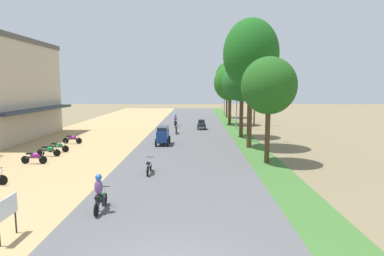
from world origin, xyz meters
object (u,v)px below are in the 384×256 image
Objects in this scene: utility_pole_far at (255,88)px; car_hatchback_charcoal at (201,124)px; parked_motorbike_fifth at (58,146)px; median_tree_third at (242,83)px; parked_motorbike_third at (34,157)px; street_signboard at (7,211)px; median_tree_fifth at (227,77)px; streetlamp_far at (224,89)px; parked_motorbike_fourth at (49,150)px; median_tree_nearest at (269,86)px; parked_motorbike_sixth at (73,139)px; motorbike_ahead_third at (149,165)px; utility_pole_near at (242,89)px; motorbike_ahead_second at (100,194)px; median_tree_fourth at (230,83)px; motorbike_ahead_fourth at (176,129)px; median_tree_second at (251,55)px; streetlamp_mid at (237,92)px; motorbike_ahead_fifth at (175,121)px; streetlamp_near at (249,98)px; car_van_blue at (163,134)px.

utility_pole_far is 4.92× the size of car_hatchback_charcoal.
median_tree_third reaches higher than parked_motorbike_fifth.
parked_motorbike_third is 11.97m from street_signboard.
median_tree_fifth is 1.12× the size of streetlamp_far.
parked_motorbike_fourth is at bearing -115.27° from streetlamp_far.
parked_motorbike_third is at bearing -177.69° from median_tree_nearest.
parked_motorbike_sixth is 31.39m from median_tree_fifth.
motorbike_ahead_third reaches higher than parked_motorbike_fourth.
median_tree_fifth is at bearing 75.31° from street_signboard.
street_signboard is at bearing -109.43° from utility_pole_near.
median_tree_fourth is at bearing 74.67° from motorbike_ahead_second.
utility_pole_far is at bearing 39.24° from motorbike_ahead_fourth.
median_tree_third is (15.99, 9.92, 5.18)m from parked_motorbike_fourth.
motorbike_ahead_third is (-7.49, -8.68, -7.48)m from median_tree_second.
parked_motorbike_sixth is at bearing 104.80° from street_signboard.
motorbike_ahead_third is (-10.83, -25.12, -4.55)m from utility_pole_far.
utility_pole_far is at bearing 68.92° from motorbike_ahead_second.
streetlamp_mid reaches higher than motorbike_ahead_fourth.
car_hatchback_charcoal is 1.11× the size of motorbike_ahead_fifth.
median_tree_fourth is at bearing 91.58° from streetlamp_near.
parked_motorbike_fifth is 3.91m from parked_motorbike_sixth.
car_hatchback_charcoal is at bearing 76.21° from street_signboard.
parked_motorbike_third is 0.25× the size of median_tree_nearest.
streetlamp_near is 0.89× the size of streetlamp_mid.
streetlamp_near is at bearing -63.61° from car_hatchback_charcoal.
parked_motorbike_third is 0.16× the size of median_tree_second.
streetlamp_far is 4.18× the size of car_hatchback_charcoal.
motorbike_ahead_third is at bearing -16.00° from parked_motorbike_third.
streetlamp_near is at bearing 89.75° from median_tree_nearest.
car_hatchback_charcoal is at bearing 40.34° from parked_motorbike_sixth.
parked_motorbike_third is 25.08m from streetlamp_mid.
median_tree_nearest is at bearing 21.12° from motorbike_ahead_third.
street_signboard is 46.57m from median_tree_fifth.
motorbike_ahead_fourth is at bearing -107.96° from streetlamp_far.
motorbike_ahead_fourth is (-6.88, 8.09, -7.48)m from median_tree_second.
parked_motorbike_fourth is at bearing -117.70° from median_tree_fifth.
motorbike_ahead_third is (-7.88, -21.09, -4.10)m from streetlamp_mid.
median_tree_third reaches higher than motorbike_ahead_third.
median_tree_second is at bearing -5.50° from parked_motorbike_sixth.
streetlamp_near is 0.73× the size of utility_pole_far.
median_tree_fourth is at bearing 51.77° from car_hatchback_charcoal.
street_signboard is 31.94m from motorbike_ahead_fifth.
median_tree_third is 1.07× the size of streetlamp_near.
median_tree_third reaches higher than streetlamp_near.
motorbike_ahead_fifth reaches higher than motorbike_ahead_fourth.
parked_motorbike_fourth is at bearing -134.90° from streetlamp_mid.
motorbike_ahead_third is (-7.88, -39.20, -4.28)m from streetlamp_far.
car_van_blue reaches higher than street_signboard.
median_tree_fourth reaches higher than median_tree_third.
parked_motorbike_sixth is at bearing -124.37° from motorbike_ahead_fifth.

